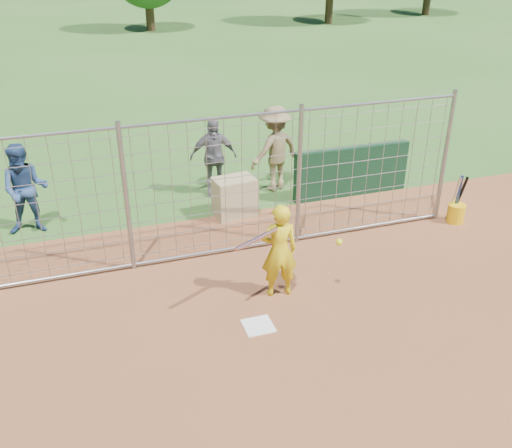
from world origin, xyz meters
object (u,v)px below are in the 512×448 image
object	(u,v)px
bystander_c	(275,149)
batter	(279,251)
bucket_with_bats	(456,211)
bystander_a	(26,190)
bystander_b	(213,157)
equipment_bin	(235,197)

from	to	relation	value
bystander_c	batter	bearing A→B (deg)	50.89
bucket_with_bats	bystander_a	bearing A→B (deg)	164.33
batter	bystander_c	bearing A→B (deg)	-102.35
bystander_a	bystander_c	size ratio (longest dim) A/B	0.93
bystander_b	bystander_c	xyz separation A→B (m)	(1.34, -0.16, 0.08)
batter	bucket_with_bats	bearing A→B (deg)	-156.53
bystander_b	equipment_bin	xyz separation A→B (m)	(0.12, -1.16, -0.46)
equipment_bin	bystander_a	bearing A→B (deg)	165.42
bystander_c	equipment_bin	size ratio (longest dim) A/B	2.35
batter	bucket_with_bats	world-z (taller)	batter
batter	bystander_a	distance (m)	5.10
batter	bystander_c	xyz separation A→B (m)	(1.37, 3.93, 0.16)
batter	bystander_b	size ratio (longest dim) A/B	0.91
equipment_bin	bucket_with_bats	size ratio (longest dim) A/B	0.82
bystander_c	bucket_with_bats	distance (m)	3.96
bystander_b	bystander_c	bearing A→B (deg)	-2.17
equipment_bin	bucket_with_bats	distance (m)	4.39
bucket_with_bats	batter	bearing A→B (deg)	-163.42
bystander_c	bucket_with_bats	bearing A→B (deg)	116.77
batter	bucket_with_bats	size ratio (longest dim) A/B	1.60
batter	bystander_c	size ratio (longest dim) A/B	0.83
equipment_bin	bucket_with_bats	xyz separation A→B (m)	(4.06, -1.67, -0.15)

